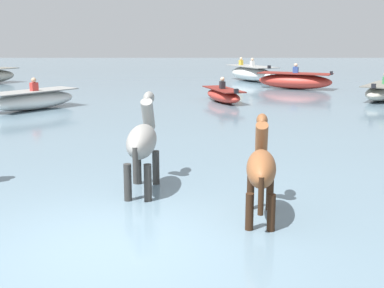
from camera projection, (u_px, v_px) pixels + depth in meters
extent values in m
plane|color=#84755B|center=(112.00, 265.00, 6.73)|extent=(120.00, 120.00, 0.00)
cube|color=slate|center=(159.00, 124.00, 16.47)|extent=(90.00, 90.00, 0.32)
ellipsoid|color=gray|center=(142.00, 141.00, 8.65)|extent=(0.57, 1.42, 0.56)
cylinder|color=#31312F|center=(138.00, 176.00, 9.30)|extent=(0.13, 0.13, 0.94)
cylinder|color=#31312F|center=(156.00, 176.00, 9.27)|extent=(0.13, 0.13, 0.94)
cylinder|color=#31312F|center=(128.00, 191.00, 8.35)|extent=(0.13, 0.13, 0.94)
cylinder|color=#31312F|center=(148.00, 192.00, 8.33)|extent=(0.13, 0.13, 0.94)
cylinder|color=gray|center=(148.00, 115.00, 9.29)|extent=(0.25, 0.52, 0.64)
ellipsoid|color=gray|center=(149.00, 98.00, 9.36)|extent=(0.23, 0.49, 0.24)
cylinder|color=#31312F|center=(135.00, 165.00, 8.06)|extent=(0.09, 0.09, 0.60)
ellipsoid|color=brown|center=(261.00, 168.00, 7.37)|extent=(0.59, 1.30, 0.50)
cylinder|color=black|center=(250.00, 202.00, 7.95)|extent=(0.12, 0.12, 0.85)
cylinder|color=black|center=(269.00, 203.00, 7.91)|extent=(0.12, 0.12, 0.85)
cylinder|color=black|center=(249.00, 222.00, 7.10)|extent=(0.12, 0.12, 0.85)
cylinder|color=black|center=(271.00, 223.00, 7.06)|extent=(0.12, 0.12, 0.85)
cylinder|color=brown|center=(261.00, 138.00, 7.94)|extent=(0.25, 0.48, 0.57)
ellipsoid|color=brown|center=(262.00, 120.00, 8.00)|extent=(0.23, 0.45, 0.21)
cylinder|color=black|center=(261.00, 196.00, 6.84)|extent=(0.08, 0.08, 0.54)
ellipsoid|color=#BC382D|center=(295.00, 81.00, 25.66)|extent=(3.99, 2.86, 0.76)
cube|color=maroon|center=(295.00, 73.00, 25.58)|extent=(3.83, 2.74, 0.04)
cube|color=black|center=(331.00, 73.00, 24.81)|extent=(0.18, 0.20, 0.18)
cube|color=#3356A8|center=(295.00, 70.00, 25.62)|extent=(0.31, 0.27, 0.30)
sphere|color=beige|center=(296.00, 65.00, 25.57)|extent=(0.18, 0.18, 0.18)
ellipsoid|color=#BC382D|center=(223.00, 96.00, 20.66)|extent=(1.73, 3.09, 0.50)
cube|color=maroon|center=(223.00, 89.00, 20.60)|extent=(1.66, 2.97, 0.04)
cube|color=black|center=(236.00, 91.00, 19.26)|extent=(0.19, 0.16, 0.18)
cube|color=#232328|center=(222.00, 85.00, 20.56)|extent=(0.25, 0.30, 0.30)
sphere|color=beige|center=(222.00, 79.00, 20.50)|extent=(0.18, 0.18, 0.18)
ellipsoid|color=silver|center=(251.00, 74.00, 30.13)|extent=(3.02, 4.30, 0.84)
cube|color=gray|center=(251.00, 66.00, 30.04)|extent=(2.89, 4.13, 0.04)
cube|color=black|center=(269.00, 67.00, 28.30)|extent=(0.19, 0.17, 0.18)
cube|color=gold|center=(241.00, 63.00, 30.98)|extent=(0.27, 0.31, 0.30)
sphere|color=beige|center=(241.00, 59.00, 30.93)|extent=(0.18, 0.18, 0.18)
cube|color=white|center=(252.00, 63.00, 30.02)|extent=(0.27, 0.31, 0.30)
sphere|color=beige|center=(252.00, 59.00, 29.97)|extent=(0.18, 0.18, 0.18)
ellipsoid|color=silver|center=(33.00, 101.00, 18.56)|extent=(3.08, 3.45, 0.65)
cube|color=gray|center=(33.00, 91.00, 18.49)|extent=(2.96, 3.31, 0.04)
cube|color=red|center=(34.00, 87.00, 18.39)|extent=(0.30, 0.32, 0.30)
sphere|color=tan|center=(33.00, 80.00, 18.34)|extent=(0.18, 0.18, 0.18)
ellipsoid|color=#B2AD9E|center=(383.00, 92.00, 21.26)|extent=(2.89, 3.58, 0.64)
cube|color=slate|center=(383.00, 84.00, 21.19)|extent=(2.77, 3.43, 0.04)
cube|color=black|center=(373.00, 86.00, 19.79)|extent=(0.20, 0.19, 0.18)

